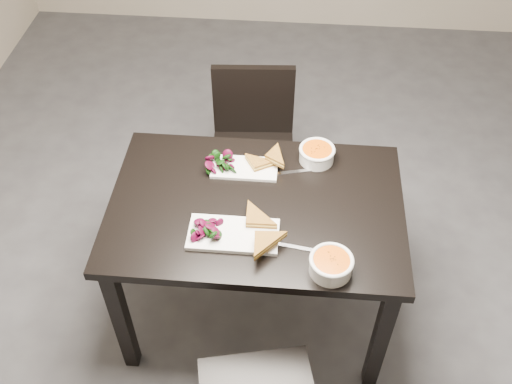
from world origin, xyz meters
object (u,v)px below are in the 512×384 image
(soup_bowl_near, at_px, (331,264))
(soup_bowl_far, at_px, (317,153))
(plate_far, at_px, (245,168))
(chair_far, at_px, (253,139))
(plate_near, at_px, (233,234))
(table, at_px, (256,220))

(soup_bowl_near, bearing_deg, soup_bowl_far, 95.65)
(soup_bowl_near, height_order, plate_far, soup_bowl_near)
(soup_bowl_near, bearing_deg, plate_far, 125.68)
(chair_far, bearing_deg, plate_near, -93.67)
(table, bearing_deg, soup_bowl_near, -46.03)
(plate_near, height_order, soup_bowl_near, soup_bowl_near)
(table, height_order, plate_far, plate_far)
(table, height_order, chair_far, chair_far)
(soup_bowl_far, bearing_deg, plate_near, -124.34)
(table, bearing_deg, plate_near, -112.60)
(chair_far, distance_m, soup_bowl_far, 0.61)
(table, xyz_separation_m, plate_far, (-0.07, 0.20, 0.11))
(table, xyz_separation_m, plate_near, (-0.07, -0.17, 0.11))
(chair_far, xyz_separation_m, plate_far, (0.01, -0.51, 0.27))
(table, relative_size, plate_near, 3.44)
(chair_far, height_order, plate_near, chair_far)
(chair_far, xyz_separation_m, plate_near, (0.00, -0.89, 0.27))
(chair_far, height_order, plate_far, chair_far)
(plate_far, bearing_deg, soup_bowl_far, 15.41)
(table, distance_m, chair_far, 0.73)
(plate_near, bearing_deg, chair_far, 90.19)
(plate_near, distance_m, soup_bowl_far, 0.56)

